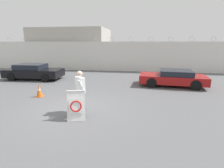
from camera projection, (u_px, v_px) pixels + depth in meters
ground_plane at (76, 109)px, 8.04m from camera, size 90.00×90.00×0.00m
perimeter_wall at (112, 56)px, 18.40m from camera, size 36.00×0.30×3.50m
building_block at (72, 47)px, 22.99m from camera, size 9.18×6.44×4.65m
barricade_sign at (76, 105)px, 6.96m from camera, size 0.88×0.95×1.15m
security_guard at (80, 89)px, 7.54m from camera, size 0.56×0.64×1.81m
traffic_cone_near at (39, 91)px, 9.79m from camera, size 0.37×0.37×0.69m
parked_car_front_coupe at (33, 72)px, 14.36m from camera, size 4.61×2.09×1.25m
parked_car_far_side at (173, 78)px, 12.16m from camera, size 4.58×2.35×1.12m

